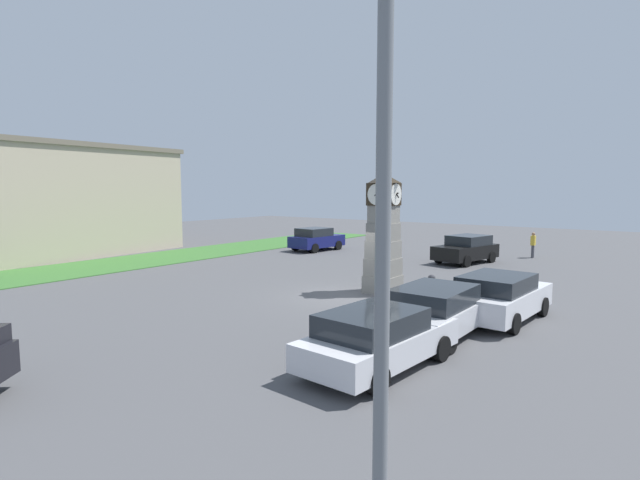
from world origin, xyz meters
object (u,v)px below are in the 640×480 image
(pedestrian_by_cars, at_px, (533,243))
(bollard_end_row, at_px, (431,290))
(car_end_of_row, at_px, (466,249))
(car_navy_sedan, at_px, (378,338))
(bollard_mid_row, at_px, (487,288))
(car_by_building, at_px, (499,296))
(car_far_lot, at_px, (316,239))
(car_near_tower, at_px, (437,310))
(clock_tower, at_px, (383,237))
(bollard_far_row, at_px, (462,290))
(bollard_near_tower, at_px, (521,287))
(street_lamp_near_road, at_px, (383,261))

(pedestrian_by_cars, bearing_deg, bollard_end_row, -179.42)
(car_end_of_row, bearing_deg, car_navy_sedan, -166.32)
(bollard_mid_row, bearing_deg, bollard_end_row, 150.50)
(car_by_building, xyz_separation_m, car_end_of_row, (11.46, 5.28, 0.02))
(car_far_lot, relative_size, pedestrian_by_cars, 2.55)
(bollard_mid_row, height_order, car_near_tower, car_near_tower)
(car_navy_sedan, bearing_deg, pedestrian_by_cars, 4.50)
(car_by_building, height_order, pedestrian_by_cars, pedestrian_by_cars)
(clock_tower, bearing_deg, car_end_of_row, 0.86)
(bollard_end_row, xyz_separation_m, car_navy_sedan, (-6.67, -1.58, 0.16))
(clock_tower, relative_size, bollard_far_row, 4.88)
(clock_tower, height_order, bollard_far_row, clock_tower)
(bollard_near_tower, distance_m, car_near_tower, 6.53)
(bollard_end_row, xyz_separation_m, car_far_lot, (10.42, 13.02, 0.21))
(bollard_mid_row, distance_m, bollard_far_row, 1.31)
(car_navy_sedan, height_order, street_lamp_near_road, street_lamp_near_road)
(bollard_far_row, distance_m, street_lamp_near_road, 14.97)
(bollard_far_row, xyz_separation_m, car_near_tower, (-4.35, -0.89, 0.25))
(bollard_far_row, xyz_separation_m, car_by_building, (-1.58, -1.83, 0.28))
(car_far_lot, bearing_deg, pedestrian_by_cars, -68.83)
(car_end_of_row, distance_m, pedestrian_by_cars, 5.14)
(car_navy_sedan, xyz_separation_m, car_near_tower, (3.38, -0.05, 0.01))
(clock_tower, height_order, car_near_tower, clock_tower)
(bollard_near_tower, xyz_separation_m, car_end_of_row, (7.74, 5.00, 0.35))
(pedestrian_by_cars, bearing_deg, bollard_far_row, -176.41)
(clock_tower, relative_size, bollard_end_row, 4.21)
(bollard_mid_row, height_order, bollard_end_row, bollard_end_row)
(car_end_of_row, relative_size, street_lamp_near_road, 0.70)
(clock_tower, bearing_deg, car_near_tower, -135.60)
(bollard_mid_row, distance_m, pedestrian_by_cars, 13.23)
(bollard_mid_row, distance_m, bollard_end_row, 2.59)
(car_end_of_row, bearing_deg, street_lamp_near_road, -161.75)
(bollard_mid_row, bearing_deg, bollard_far_row, 155.95)
(car_far_lot, bearing_deg, bollard_near_tower, -115.26)
(car_navy_sedan, relative_size, street_lamp_near_road, 0.73)
(street_lamp_near_road, bearing_deg, car_end_of_row, 18.25)
(bollard_near_tower, distance_m, car_far_lot, 16.94)
(car_end_of_row, xyz_separation_m, pedestrian_by_cars, (4.47, -2.55, 0.09))
(car_by_building, relative_size, car_end_of_row, 1.04)
(bollard_near_tower, relative_size, car_end_of_row, 0.20)
(car_end_of_row, bearing_deg, bollard_mid_row, -155.36)
(bollard_far_row, bearing_deg, car_far_lot, 55.78)
(bollard_near_tower, distance_m, bollard_far_row, 2.64)
(car_by_building, bearing_deg, pedestrian_by_cars, 9.72)
(clock_tower, distance_m, car_navy_sedan, 8.84)
(pedestrian_by_cars, distance_m, street_lamp_near_road, 28.92)
(clock_tower, relative_size, bollard_near_tower, 5.50)
(bollard_end_row, distance_m, car_end_of_row, 11.27)
(car_by_building, bearing_deg, bollard_near_tower, 4.22)
(bollard_far_row, height_order, car_far_lot, car_far_lot)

